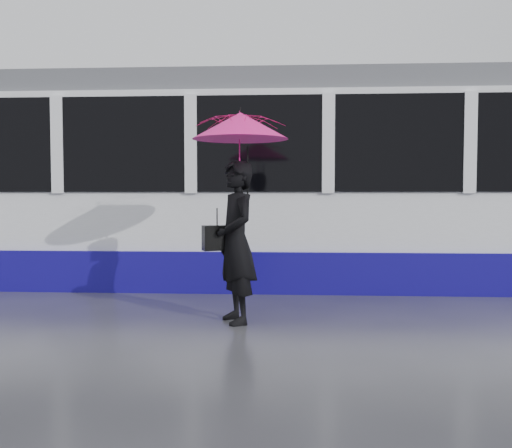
{
  "coord_description": "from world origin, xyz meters",
  "views": [
    {
      "loc": [
        1.06,
        -7.03,
        1.47
      ],
      "look_at": [
        0.64,
        -0.05,
        1.1
      ],
      "focal_mm": 40.0,
      "sensor_mm": 36.0,
      "label": 1
    }
  ],
  "objects": [
    {
      "name": "umbrella",
      "position": [
        0.49,
        -0.6,
        2.02
      ],
      "size": [
        1.43,
        1.43,
        1.25
      ],
      "rotation": [
        0.0,
        0.0,
        0.42
      ],
      "color": "#FF1576",
      "rests_on": "ground"
    },
    {
      "name": "rails",
      "position": [
        0.0,
        2.5,
        0.01
      ],
      "size": [
        34.0,
        1.51,
        0.02
      ],
      "color": "#3F3D38",
      "rests_on": "ground"
    },
    {
      "name": "woman",
      "position": [
        0.44,
        -0.6,
        0.92
      ],
      "size": [
        0.68,
        0.8,
        1.85
      ],
      "primitive_type": "imported",
      "rotation": [
        0.0,
        0.0,
        -1.15
      ],
      "color": "black",
      "rests_on": "ground"
    },
    {
      "name": "ground",
      "position": [
        0.0,
        0.0,
        0.0
      ],
      "size": [
        90.0,
        90.0,
        0.0
      ],
      "primitive_type": "plane",
      "color": "#2F2F35",
      "rests_on": "ground"
    },
    {
      "name": "handbag",
      "position": [
        0.22,
        -0.58,
        0.97
      ],
      "size": [
        0.36,
        0.26,
        0.47
      ],
      "rotation": [
        0.0,
        0.0,
        0.42
      ],
      "color": "black",
      "rests_on": "ground"
    },
    {
      "name": "tram",
      "position": [
        -3.9,
        2.5,
        1.64
      ],
      "size": [
        26.0,
        2.56,
        3.35
      ],
      "color": "white",
      "rests_on": "ground"
    }
  ]
}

